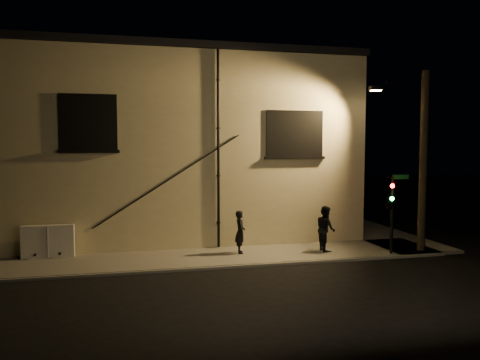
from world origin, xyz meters
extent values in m
plane|color=black|center=(0.00, 0.00, 0.00)|extent=(90.00, 90.00, 0.00)
cube|color=slate|center=(-3.00, 1.50, 0.06)|extent=(20.00, 3.00, 0.12)
cube|color=slate|center=(6.50, 8.00, 0.06)|extent=(3.00, 16.00, 0.12)
cube|color=beige|center=(-3.00, 9.00, 4.25)|extent=(16.00, 12.00, 8.50)
cube|color=black|center=(-3.00, 9.00, 8.65)|extent=(16.20, 12.20, 0.30)
cube|color=black|center=(-7.00, 2.98, 5.40)|extent=(2.20, 0.10, 2.20)
cube|color=black|center=(-7.00, 3.00, 5.40)|extent=(1.98, 0.05, 1.98)
cube|color=black|center=(1.60, 2.98, 5.00)|extent=(2.60, 0.10, 2.00)
cube|color=#A5B28C|center=(1.60, 3.00, 5.00)|extent=(2.38, 0.05, 1.78)
cylinder|color=black|center=(-1.80, 2.92, 4.31)|extent=(0.11, 0.11, 8.30)
cylinder|color=black|center=(-4.00, 2.95, 3.00)|extent=(5.96, 0.04, 3.75)
cylinder|color=black|center=(-3.88, 2.95, 3.06)|extent=(5.96, 0.04, 3.75)
cube|color=white|center=(-8.58, 2.70, 0.76)|extent=(1.94, 0.33, 1.27)
imported|color=black|center=(-1.13, 1.76, 0.98)|extent=(0.47, 0.66, 1.72)
imported|color=black|center=(2.40, 1.35, 1.05)|extent=(0.74, 0.93, 1.87)
cylinder|color=black|center=(4.81, 0.30, 1.64)|extent=(0.12, 0.12, 3.05)
imported|color=black|center=(4.59, 0.18, 2.29)|extent=(0.78, 1.88, 0.74)
sphere|color=#FF140C|center=(4.61, 0.00, 2.89)|extent=(0.17, 0.17, 0.17)
sphere|color=#14FF3F|center=(4.61, 0.00, 2.38)|extent=(0.17, 0.17, 0.17)
cube|color=#0C4C1E|center=(5.16, 0.30, 3.21)|extent=(0.70, 0.03, 0.18)
cylinder|color=black|center=(6.34, 0.55, 3.76)|extent=(0.31, 0.31, 7.52)
cylinder|color=black|center=(5.54, 1.10, 7.00)|extent=(1.91, 1.04, 0.10)
cube|color=black|center=(4.74, 1.65, 6.89)|extent=(0.55, 0.28, 0.18)
cube|color=#FFC672|center=(4.74, 1.65, 6.79)|extent=(0.42, 0.20, 0.04)
camera|label=1|loc=(-5.43, -16.44, 4.47)|focal=35.00mm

